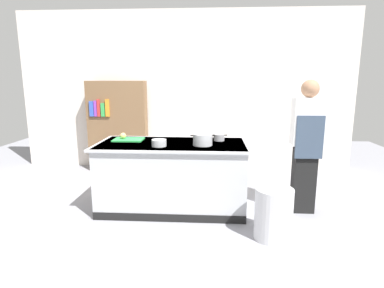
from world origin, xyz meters
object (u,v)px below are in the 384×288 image
(onion, at_px, (123,136))
(stock_pot, at_px, (203,140))
(trash_bin, at_px, (273,214))
(mixing_bowl, at_px, (159,143))
(sauce_pan, at_px, (219,137))
(person_chef, at_px, (306,144))
(bookshelf, at_px, (118,126))

(onion, xyz_separation_m, stock_pot, (1.11, -0.28, 0.01))
(onion, distance_m, trash_bin, 2.23)
(mixing_bowl, xyz_separation_m, trash_bin, (1.34, -0.57, -0.66))
(onion, distance_m, sauce_pan, 1.32)
(person_chef, distance_m, bookshelf, 3.50)
(sauce_pan, height_order, mixing_bowl, sauce_pan)
(stock_pot, bearing_deg, trash_bin, -39.80)
(sauce_pan, bearing_deg, mixing_bowl, -151.25)
(stock_pot, distance_m, sauce_pan, 0.39)
(onion, height_order, bookshelf, bookshelf)
(onion, height_order, stock_pot, stock_pot)
(mixing_bowl, height_order, trash_bin, mixing_bowl)
(trash_bin, bearing_deg, bookshelf, 133.78)
(stock_pot, xyz_separation_m, mixing_bowl, (-0.54, -0.09, -0.03))
(trash_bin, relative_size, bookshelf, 0.34)
(bookshelf, bearing_deg, sauce_pan, -40.12)
(onion, relative_size, stock_pot, 0.27)
(trash_bin, xyz_separation_m, bookshelf, (-2.47, 2.58, 0.57))
(bookshelf, bearing_deg, stock_pot, -48.83)
(person_chef, bearing_deg, trash_bin, 162.54)
(stock_pot, bearing_deg, onion, 165.72)
(sauce_pan, relative_size, bookshelf, 0.13)
(mixing_bowl, xyz_separation_m, bookshelf, (-1.13, 2.01, -0.09))
(bookshelf, bearing_deg, mixing_bowl, -60.64)
(sauce_pan, bearing_deg, bookshelf, 139.88)
(mixing_bowl, distance_m, trash_bin, 1.60)
(trash_bin, bearing_deg, sauce_pan, 120.50)
(trash_bin, bearing_deg, mixing_bowl, 157.01)
(sauce_pan, height_order, trash_bin, sauce_pan)
(trash_bin, xyz_separation_m, person_chef, (0.53, 0.77, 0.63))
(sauce_pan, bearing_deg, onion, -178.28)
(stock_pot, height_order, sauce_pan, stock_pot)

